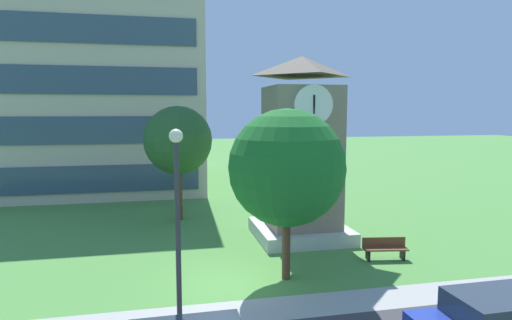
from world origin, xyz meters
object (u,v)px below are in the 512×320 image
park_bench (385,248)px  tree_near_tower (178,141)px  clock_tower (301,160)px  tree_by_building (287,168)px  street_lamp (177,210)px

park_bench → tree_near_tower: bearing=133.3°
clock_tower → tree_by_building: (-2.13, -4.88, 0.30)m
tree_by_building → tree_near_tower: size_ratio=0.97×
clock_tower → street_lamp: bearing=-126.2°
park_bench → tree_by_building: 5.91m
tree_by_building → park_bench: bearing=14.4°
park_bench → street_lamp: (-8.47, -4.55, 3.04)m
tree_near_tower → tree_by_building: bearing=-70.4°
clock_tower → tree_near_tower: bearing=139.6°
clock_tower → tree_by_building: clock_tower is taller
park_bench → tree_by_building: size_ratio=0.30×
street_lamp → tree_near_tower: bearing=87.7°
clock_tower → tree_near_tower: (-5.55, 4.72, 0.66)m
clock_tower → tree_by_building: bearing=-113.6°
park_bench → tree_by_building: tree_by_building is taller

